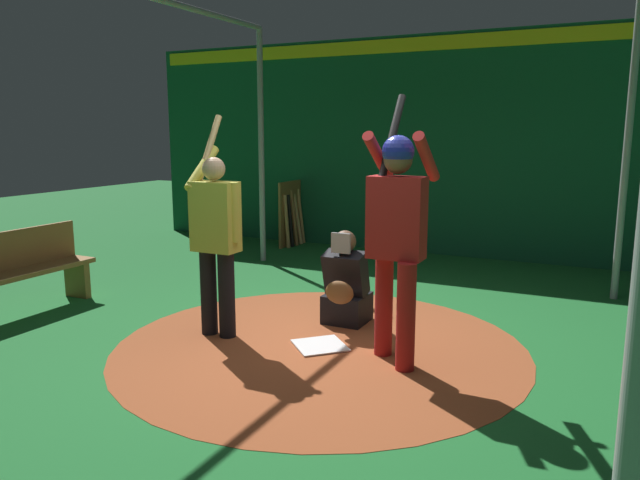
{
  "coord_description": "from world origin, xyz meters",
  "views": [
    {
      "loc": [
        4.51,
        2.2,
        1.87
      ],
      "look_at": [
        0.0,
        0.0,
        0.95
      ],
      "focal_mm": 33.86,
      "sensor_mm": 36.0,
      "label": 1
    }
  ],
  "objects": [
    {
      "name": "batter",
      "position": [
        0.04,
        0.69,
        1.12
      ],
      "size": [
        0.68,
        0.49,
        2.16
      ],
      "color": "maroon",
      "rests_on": "ground"
    },
    {
      "name": "cage_frame",
      "position": [
        0.0,
        0.0,
        2.27
      ],
      "size": [
        5.74,
        4.68,
        3.27
      ],
      "color": "gray",
      "rests_on": "ground"
    },
    {
      "name": "bench",
      "position": [
        0.63,
        -3.24,
        0.45
      ],
      "size": [
        1.98,
        0.36,
        0.85
      ],
      "color": "olive",
      "rests_on": "ground"
    },
    {
      "name": "home_plate",
      "position": [
        0.0,
        0.0,
        0.01
      ],
      "size": [
        0.59,
        0.59,
        0.01
      ],
      "primitive_type": "cube",
      "rotation": [
        0.0,
        0.0,
        0.79
      ],
      "color": "white",
      "rests_on": "dirt_circle"
    },
    {
      "name": "catcher",
      "position": [
        -0.7,
        -0.06,
        0.36
      ],
      "size": [
        0.58,
        0.4,
        0.92
      ],
      "color": "black",
      "rests_on": "ground"
    },
    {
      "name": "dirt_circle",
      "position": [
        0.0,
        0.0,
        0.0
      ],
      "size": [
        3.58,
        3.58,
        0.01
      ],
      "primitive_type": "cylinder",
      "color": "#9E4C28",
      "rests_on": "ground"
    },
    {
      "name": "bat_rack",
      "position": [
        -4.22,
        -2.49,
        0.49
      ],
      "size": [
        1.06,
        0.2,
        1.05
      ],
      "color": "olive",
      "rests_on": "ground"
    },
    {
      "name": "back_wall",
      "position": [
        -4.46,
        0.0,
        1.64
      ],
      "size": [
        0.22,
        10.42,
        3.25
      ],
      "color": "#145133",
      "rests_on": "ground"
    },
    {
      "name": "visitor",
      "position": [
        0.13,
        -0.98,
        0.95
      ],
      "size": [
        0.54,
        0.49,
        2.01
      ],
      "rotation": [
        0.0,
        0.0,
        -0.0
      ],
      "color": "black",
      "rests_on": "ground"
    },
    {
      "name": "ground_plane",
      "position": [
        0.0,
        0.0,
        0.0
      ],
      "size": [
        26.42,
        26.42,
        0.0
      ],
      "primitive_type": "plane",
      "color": "#1E6B2D"
    }
  ]
}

